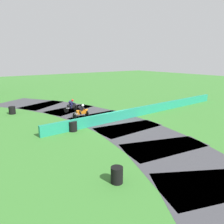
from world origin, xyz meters
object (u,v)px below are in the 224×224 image
Objects in this scene: motorcycle_chase_black at (71,106)px; tire_stack_mid_b at (12,110)px; tire_stack_near at (117,175)px; motorcycle_lead_orange at (82,111)px; tire_stack_mid_a at (73,126)px.

motorcycle_chase_black is 2.15× the size of tire_stack_mid_b.
tire_stack_near is (-4.69, -14.16, -0.25)m from motorcycle_chase_black.
motorcycle_lead_orange is 2.10× the size of tire_stack_near.
tire_stack_near is 8.19m from tire_stack_mid_a.
motorcycle_chase_black is at bearing -25.77° from tire_stack_mid_b.
tire_stack_near is at bearing -87.04° from tire_stack_mid_b.
tire_stack_near and tire_stack_mid_a have the same top height.
motorcycle_lead_orange reaches higher than tire_stack_mid_a.
motorcycle_lead_orange is 4.11m from tire_stack_mid_a.
motorcycle_lead_orange reaches higher than tire_stack_near.
tire_stack_mid_a is 1.00× the size of tire_stack_mid_b.
tire_stack_mid_a and tire_stack_mid_b have the same top height.
tire_stack_mid_b is at bearing 132.62° from motorcycle_lead_orange.
tire_stack_near is 1.00× the size of tire_stack_mid_b.
tire_stack_near is (-4.33, -11.19, -0.25)m from motorcycle_lead_orange.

